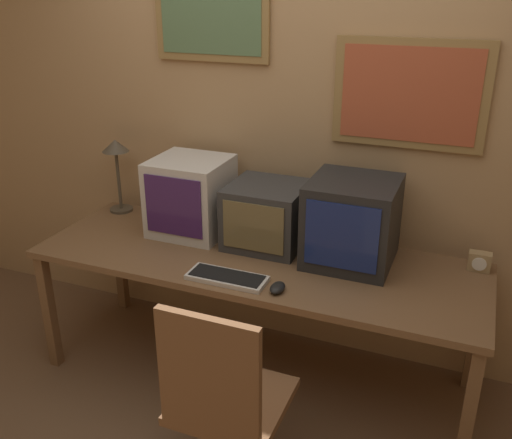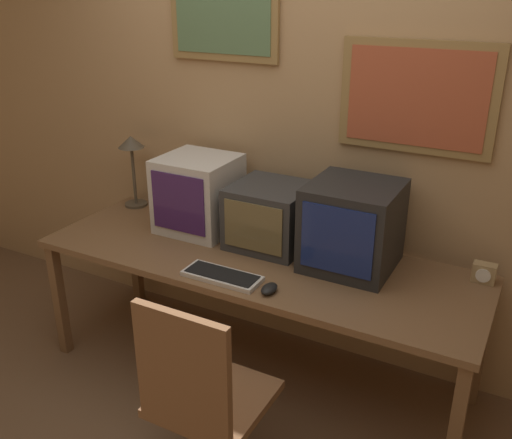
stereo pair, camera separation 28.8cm
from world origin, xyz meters
name	(u,v)px [view 1 (the left image)]	position (x,y,z in m)	size (l,w,h in m)	color
wall_back	(289,130)	(0.00, 1.13, 1.31)	(8.00, 0.08, 2.60)	tan
desk	(256,268)	(0.00, 0.66, 0.68)	(2.34, 0.79, 0.74)	brown
monitor_left	(191,196)	(-0.47, 0.84, 0.96)	(0.41, 0.40, 0.43)	beige
monitor_center	(267,215)	(-0.01, 0.84, 0.91)	(0.40, 0.40, 0.34)	#333333
monitor_right	(352,222)	(0.46, 0.81, 0.96)	(0.43, 0.44, 0.43)	black
keyboard_main	(227,277)	(-0.04, 0.38, 0.76)	(0.39, 0.15, 0.03)	beige
mouse_near_keyboard	(277,288)	(0.22, 0.37, 0.76)	(0.07, 0.11, 0.04)	black
desk_clock	(479,262)	(1.08, 0.94, 0.79)	(0.11, 0.06, 0.10)	#A38456
desk_lamp	(116,157)	(-1.03, 0.95, 1.09)	(0.16, 0.16, 0.45)	#4C4233
office_chair	(226,417)	(0.19, -0.14, 0.42)	(0.47, 0.47, 0.98)	black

